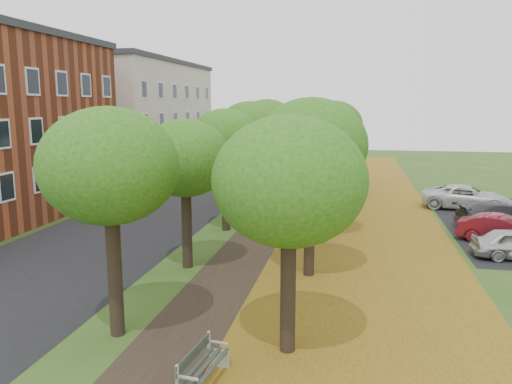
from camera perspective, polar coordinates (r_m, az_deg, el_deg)
The scene contains 11 objects.
ground at distance 14.29m, azimuth -7.25°, elevation -16.56°, with size 120.00×120.00×0.00m, color #2D4C19.
street_asphalt at distance 30.18m, azimuth -11.77°, elevation -2.38°, with size 8.00×70.00×0.01m, color black.
footpath at distance 28.14m, azimuth 2.46°, elevation -3.08°, with size 3.20×70.00×0.01m, color black.
leaf_verge at distance 27.84m, azimuth 12.70°, elevation -3.46°, with size 7.50×70.00×0.01m, color olive.
tree_row_west at distance 27.89m, azimuth -1.97°, elevation 6.20°, with size 3.90×33.90×6.21m.
tree_row_east at distance 27.20m, azimuth 7.98°, elevation 6.02°, with size 3.90×33.90×6.21m.
building_cream at distance 49.82m, azimuth -14.03°, elevation 8.38°, with size 10.30×20.30×10.40m.
bench at distance 12.15m, azimuth -6.14°, elevation -19.20°, with size 0.77×1.90×0.87m.
car_red at distance 25.79m, azimuth 26.37°, elevation -3.87°, with size 1.37×3.93×1.30m, color maroon.
car_grey at distance 28.75m, azimuth 26.27°, elevation -2.47°, with size 1.89×4.64×1.35m, color #333338.
car_white at distance 33.30m, azimuth 22.93°, elevation -0.55°, with size 2.41×5.23×1.45m, color silver.
Camera 1 is at (4.17, -12.09, 6.38)m, focal length 35.00 mm.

